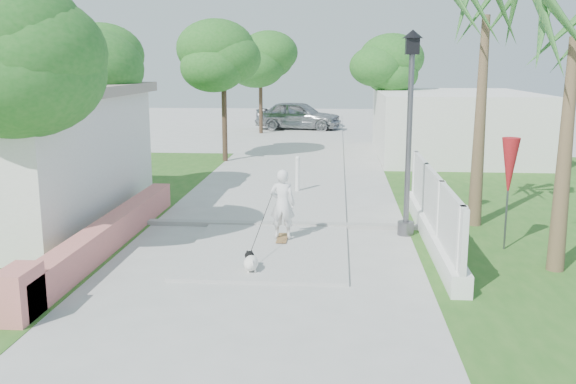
# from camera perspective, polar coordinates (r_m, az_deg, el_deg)

# --- Properties ---
(ground) EXTENTS (90.00, 90.00, 0.00)m
(ground) POSITION_cam_1_polar(r_m,az_deg,el_deg) (9.35, -4.44, -12.32)
(ground) COLOR #B7B7B2
(ground) RESTS_ON ground
(path_strip) EXTENTS (3.20, 36.00, 0.06)m
(path_strip) POSITION_cam_1_polar(r_m,az_deg,el_deg) (28.73, 1.71, 3.98)
(path_strip) COLOR #B7B7B2
(path_strip) RESTS_ON ground
(curb) EXTENTS (6.50, 0.25, 0.10)m
(curb) POSITION_cam_1_polar(r_m,az_deg,el_deg) (14.98, -0.91, -2.90)
(curb) COLOR #999993
(curb) RESTS_ON ground
(grass_left) EXTENTS (8.00, 20.00, 0.01)m
(grass_left) POSITION_cam_1_polar(r_m,az_deg,el_deg) (18.84, -22.01, -0.91)
(grass_left) COLOR #295D1D
(grass_left) RESTS_ON ground
(grass_right) EXTENTS (8.00, 20.00, 0.01)m
(grass_right) POSITION_cam_1_polar(r_m,az_deg,el_deg) (17.79, 22.82, -1.66)
(grass_right) COLOR #295D1D
(grass_right) RESTS_ON ground
(pink_wall) EXTENTS (0.45, 8.20, 0.80)m
(pink_wall) POSITION_cam_1_polar(r_m,az_deg,el_deg) (13.34, -16.24, -4.02)
(pink_wall) COLOR #D5736D
(pink_wall) RESTS_ON ground
(lattice_fence) EXTENTS (0.35, 7.00, 1.50)m
(lattice_fence) POSITION_cam_1_polar(r_m,az_deg,el_deg) (13.98, 12.71, -2.15)
(lattice_fence) COLOR white
(lattice_fence) RESTS_ON ground
(building_right) EXTENTS (6.00, 8.00, 2.60)m
(building_right) POSITION_cam_1_polar(r_m,az_deg,el_deg) (26.96, 14.43, 5.85)
(building_right) COLOR silver
(building_right) RESTS_ON ground
(street_lamp) EXTENTS (0.44, 0.44, 4.44)m
(street_lamp) POSITION_cam_1_polar(r_m,az_deg,el_deg) (14.10, 10.74, 5.80)
(street_lamp) COLOR #59595E
(street_lamp) RESTS_ON ground
(bollard) EXTENTS (0.14, 0.14, 1.09)m
(bollard) POSITION_cam_1_polar(r_m,az_deg,el_deg) (18.76, 0.84, 1.69)
(bollard) COLOR white
(bollard) RESTS_ON ground
(patio_umbrella) EXTENTS (0.36, 0.36, 2.30)m
(patio_umbrella) POSITION_cam_1_polar(r_m,az_deg,el_deg) (13.56, 19.09, 2.00)
(patio_umbrella) COLOR #59595E
(patio_umbrella) RESTS_ON ground
(tree_left_near) EXTENTS (3.60, 3.60, 5.28)m
(tree_left_near) POSITION_cam_1_polar(r_m,az_deg,el_deg) (12.84, -23.06, 10.81)
(tree_left_near) COLOR #4C3826
(tree_left_near) RESTS_ON ground
(tree_left_mid) EXTENTS (3.20, 3.20, 4.85)m
(tree_left_mid) POSITION_cam_1_polar(r_m,az_deg,el_deg) (18.27, -17.83, 10.07)
(tree_left_mid) COLOR #4C3826
(tree_left_mid) RESTS_ON ground
(tree_path_left) EXTENTS (3.40, 3.40, 5.23)m
(tree_path_left) POSITION_cam_1_polar(r_m,az_deg,el_deg) (24.82, -5.73, 11.52)
(tree_path_left) COLOR #4C3826
(tree_path_left) RESTS_ON ground
(tree_path_right) EXTENTS (3.00, 3.00, 4.79)m
(tree_path_right) POSITION_cam_1_polar(r_m,az_deg,el_deg) (28.49, 8.35, 10.79)
(tree_path_right) COLOR #4C3826
(tree_path_right) RESTS_ON ground
(tree_path_far) EXTENTS (3.20, 3.20, 5.17)m
(tree_path_far) POSITION_cam_1_polar(r_m,az_deg,el_deg) (34.68, -2.44, 11.53)
(tree_path_far) COLOR #4C3826
(tree_path_far) RESTS_ON ground
(palm_far) EXTENTS (1.80, 1.80, 5.30)m
(palm_far) POSITION_cam_1_polar(r_m,az_deg,el_deg) (15.31, 17.15, 13.65)
(palm_far) COLOR brown
(palm_far) RESTS_ON ground
(palm_near) EXTENTS (1.80, 1.80, 4.70)m
(palm_near) POSITION_cam_1_polar(r_m,az_deg,el_deg) (12.33, 24.05, 11.36)
(palm_near) COLOR brown
(palm_near) RESTS_ON ground
(skateboarder) EXTENTS (0.66, 2.35, 1.57)m
(skateboarder) POSITION_cam_1_polar(r_m,az_deg,el_deg) (13.14, -1.28, -1.83)
(skateboarder) COLOR olive
(skateboarder) RESTS_ON ground
(dog) EXTENTS (0.36, 0.57, 0.40)m
(dog) POSITION_cam_1_polar(r_m,az_deg,el_deg) (11.70, -3.34, -6.22)
(dog) COLOR white
(dog) RESTS_ON ground
(parked_car) EXTENTS (5.10, 2.88, 1.64)m
(parked_car) POSITION_cam_1_polar(r_m,az_deg,el_deg) (36.54, 0.95, 6.82)
(parked_car) COLOR #A5A9AD
(parked_car) RESTS_ON ground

